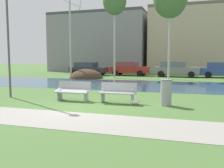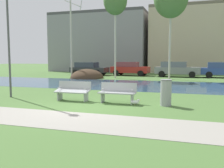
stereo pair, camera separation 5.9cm
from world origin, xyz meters
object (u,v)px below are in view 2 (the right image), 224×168
at_px(parked_van_nearest_dark, 89,68).
at_px(parked_sedan_second_red, 130,68).
at_px(bench_right, 118,92).
at_px(streetlamp, 8,16).
at_px(trash_bin, 166,92).
at_px(parked_wagon_fourth_blue, 224,70).
at_px(bench_left, 73,90).
at_px(seagull, 135,102).
at_px(parked_hatch_third_grey, 176,69).

relative_size(parked_van_nearest_dark, parked_sedan_second_red, 1.01).
xyz_separation_m(bench_right, streetlamp, (-5.52, -0.00, 3.48)).
xyz_separation_m(bench_right, trash_bin, (2.03, 0.02, 0.08)).
bearing_deg(parked_sedan_second_red, parked_wagon_fourth_blue, -1.92).
relative_size(bench_right, parked_sedan_second_red, 0.38).
xyz_separation_m(bench_left, seagull, (2.93, -0.24, -0.34)).
distance_m(bench_right, parked_hatch_third_grey, 16.81).
bearing_deg(bench_left, trash_bin, 0.21).
relative_size(seagull, parked_sedan_second_red, 0.10).
relative_size(bench_right, streetlamp, 0.27).
bearing_deg(bench_right, parked_hatch_third_grey, 84.79).
bearing_deg(parked_hatch_third_grey, trash_bin, -88.27).
height_order(parked_van_nearest_dark, parked_hatch_third_grey, parked_hatch_third_grey).
relative_size(parked_van_nearest_dark, parked_wagon_fourth_blue, 0.91).
relative_size(trash_bin, parked_van_nearest_dark, 0.25).
relative_size(bench_left, streetlamp, 0.27).
bearing_deg(streetlamp, trash_bin, 0.15).
distance_m(streetlamp, parked_wagon_fourth_blue, 20.68).
xyz_separation_m(streetlamp, parked_hatch_third_grey, (7.05, 16.75, -3.13)).
relative_size(bench_left, parked_hatch_third_grey, 0.35).
distance_m(trash_bin, streetlamp, 8.28).
xyz_separation_m(bench_right, parked_van_nearest_dark, (-8.34, 16.52, 0.30)).
bearing_deg(streetlamp, parked_wagon_fourth_blue, 55.20).
bearing_deg(bench_left, seagull, -4.65).
bearing_deg(parked_sedan_second_red, bench_right, -78.09).
distance_m(bench_left, trash_bin, 4.14).
height_order(bench_left, streetlamp, streetlamp).
height_order(trash_bin, parked_hatch_third_grey, parked_hatch_third_grey).
bearing_deg(streetlamp, seagull, -2.12).
relative_size(bench_left, trash_bin, 1.50).
height_order(bench_right, streetlamp, streetlamp).
height_order(seagull, streetlamp, streetlamp).
relative_size(bench_right, parked_van_nearest_dark, 0.37).
distance_m(seagull, parked_wagon_fourth_blue, 17.85).
bearing_deg(parked_sedan_second_red, parked_van_nearest_dark, -172.96).
relative_size(streetlamp, parked_van_nearest_dark, 1.40).
height_order(seagull, parked_hatch_third_grey, parked_hatch_third_grey).
height_order(bench_right, parked_van_nearest_dark, parked_van_nearest_dark).
height_order(trash_bin, parked_van_nearest_dark, parked_van_nearest_dark).
distance_m(bench_right, streetlamp, 6.52).
bearing_deg(trash_bin, bench_right, -179.57).
distance_m(trash_bin, parked_wagon_fourth_blue, 17.27).
bearing_deg(bench_right, parked_wagon_fourth_blue, 69.87).
bearing_deg(parked_wagon_fourth_blue, parked_van_nearest_dark, -178.98).
xyz_separation_m(bench_left, bench_right, (2.11, 0.00, 0.00)).
distance_m(parked_sedan_second_red, parked_wagon_fourth_blue, 9.76).
distance_m(bench_right, seagull, 0.92).
distance_m(bench_left, streetlamp, 4.87).
relative_size(seagull, parked_van_nearest_dark, 0.10).
relative_size(bench_left, parked_van_nearest_dark, 0.37).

